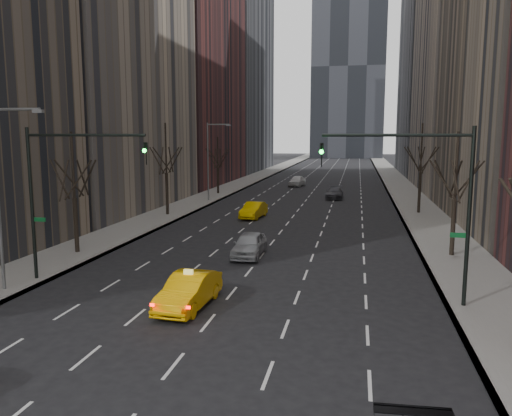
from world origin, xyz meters
The scene contains 20 objects.
sidewalk_left centered at (-12.25, 70.00, 0.07)m, with size 4.50×320.00×0.15m, color slate.
sidewalk_right centered at (12.25, 70.00, 0.07)m, with size 4.50×320.00×0.15m, color slate.
bld_left_far centered at (-21.50, 66.00, 22.00)m, with size 14.00×28.00×44.00m, color brown.
bld_left_deep centered at (-21.50, 96.00, 30.00)m, with size 14.00×30.00×60.00m, color #5D5D61.
bld_right_far centered at (21.50, 64.00, 25.00)m, with size 14.00×28.00×50.00m, color tan.
bld_right_deep centered at (21.50, 95.00, 29.00)m, with size 14.00×30.00×58.00m, color #5D5D61.
tree_lw_b centered at (-12.00, 18.00, 3.72)m, with size 3.36×3.50×7.82m.
tree_lw_c centered at (-12.00, 34.00, 4.04)m, with size 3.36×3.50×8.74m.
tree_lw_d centered at (-12.00, 52.00, 3.56)m, with size 3.36×3.50×7.36m.
tree_rw_b centered at (12.00, 22.00, 3.72)m, with size 3.36×3.50×7.82m.
tree_rw_c centered at (12.00, 40.00, 4.04)m, with size 3.36×3.50×8.74m.
traffic_mast_left centered at (-9.11, 12.00, 5.49)m, with size 6.69×0.39×8.00m.
traffic_mast_right centered at (9.11, 12.00, 5.49)m, with size 6.69×0.39×8.00m.
streetlight_near centered at (-10.84, 10.00, 5.62)m, with size 2.83×0.22×9.00m.
streetlight_far centered at (-10.84, 45.00, 5.62)m, with size 2.83×0.22×9.00m.
taxi_sedan centered at (-1.40, 9.67, 0.77)m, with size 1.63×4.68×1.54m, color #FFB505.
silver_sedan_ahead centered at (-0.77, 19.67, 0.77)m, with size 1.81×4.50×1.53m, color #9FA2A7.
far_taxi centered at (-3.55, 34.40, 0.74)m, with size 1.57×4.50×1.48m, color #E9B704.
far_suv_grey centered at (3.24, 50.63, 0.71)m, with size 1.99×4.90×1.42m, color #323238.
far_car_white centered at (-3.05, 64.64, 0.80)m, with size 1.89×4.71×1.60m, color silver.
Camera 1 is at (5.92, -11.06, 7.76)m, focal length 35.00 mm.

